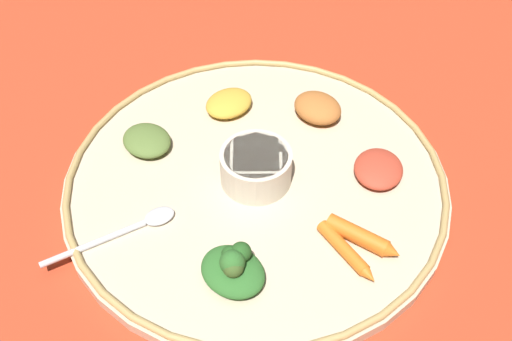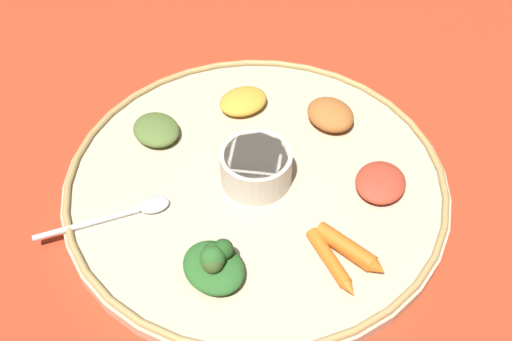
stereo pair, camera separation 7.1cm
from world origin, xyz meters
The scene contains 12 objects.
ground_plane centered at (0.00, 0.00, 0.00)m, with size 2.40×2.40×0.00m, color #B7381E.
platter centered at (0.00, 0.00, 0.01)m, with size 0.45×0.45×0.01m, color #C6B293.
platter_rim centered at (0.00, 0.00, 0.02)m, with size 0.44×0.44×0.01m, color tan.
center_bowl centered at (0.00, 0.00, 0.04)m, with size 0.08×0.08×0.04m.
spoon centered at (-0.10, -0.12, 0.02)m, with size 0.11×0.13×0.01m.
greens_pile centered at (0.03, -0.13, 0.03)m, with size 0.09×0.08×0.04m.
carrot_near_spoon centered at (0.13, -0.06, 0.02)m, with size 0.08×0.06×0.01m.
carrot_outer centered at (0.14, -0.04, 0.02)m, with size 0.09×0.03×0.02m.
mound_collards centered at (-0.14, 0.00, 0.02)m, with size 0.06×0.05×0.02m, color #567033.
mound_lentil_yellow centered at (-0.08, 0.10, 0.02)m, with size 0.06×0.05×0.02m, color gold.
mound_chickpea centered at (0.03, 0.13, 0.03)m, with size 0.06×0.05×0.03m, color #B2662D.
mound_berbere_red centered at (0.13, 0.06, 0.02)m, with size 0.07×0.06×0.02m, color #B73D28.
Camera 1 is at (0.18, -0.44, 0.55)m, focal length 43.34 mm.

